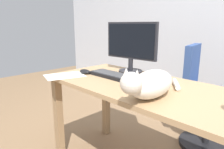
{
  "coord_description": "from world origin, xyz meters",
  "views": [
    {
      "loc": [
        0.8,
        -1.09,
        1.14
      ],
      "look_at": [
        -0.19,
        -0.12,
        0.8
      ],
      "focal_mm": 33.16,
      "sensor_mm": 36.0,
      "label": 1
    }
  ],
  "objects_px": {
    "monitor": "(131,45)",
    "keyboard": "(115,75)",
    "cat": "(150,84)",
    "computer_mouse": "(85,71)",
    "office_chair": "(204,104)"
  },
  "relations": [
    {
      "from": "cat",
      "to": "computer_mouse",
      "type": "height_order",
      "value": "cat"
    },
    {
      "from": "cat",
      "to": "computer_mouse",
      "type": "relative_size",
      "value": 5.56
    },
    {
      "from": "office_chair",
      "to": "keyboard",
      "type": "height_order",
      "value": "office_chair"
    },
    {
      "from": "cat",
      "to": "computer_mouse",
      "type": "xyz_separation_m",
      "value": [
        -0.71,
        0.1,
        -0.06
      ]
    },
    {
      "from": "monitor",
      "to": "cat",
      "type": "bearing_deg",
      "value": -39.91
    },
    {
      "from": "office_chair",
      "to": "computer_mouse",
      "type": "xyz_separation_m",
      "value": [
        -0.66,
        -0.86,
        0.34
      ]
    },
    {
      "from": "office_chair",
      "to": "cat",
      "type": "relative_size",
      "value": 1.57
    },
    {
      "from": "keyboard",
      "to": "monitor",
      "type": "bearing_deg",
      "value": 98.13
    },
    {
      "from": "monitor",
      "to": "keyboard",
      "type": "height_order",
      "value": "monitor"
    },
    {
      "from": "cat",
      "to": "computer_mouse",
      "type": "bearing_deg",
      "value": 172.36
    },
    {
      "from": "cat",
      "to": "office_chair",
      "type": "bearing_deg",
      "value": 93.2
    },
    {
      "from": "monitor",
      "to": "cat",
      "type": "distance_m",
      "value": 0.65
    },
    {
      "from": "computer_mouse",
      "to": "keyboard",
      "type": "bearing_deg",
      "value": 19.84
    },
    {
      "from": "monitor",
      "to": "office_chair",
      "type": "bearing_deg",
      "value": 51.44
    },
    {
      "from": "monitor",
      "to": "computer_mouse",
      "type": "height_order",
      "value": "monitor"
    }
  ]
}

